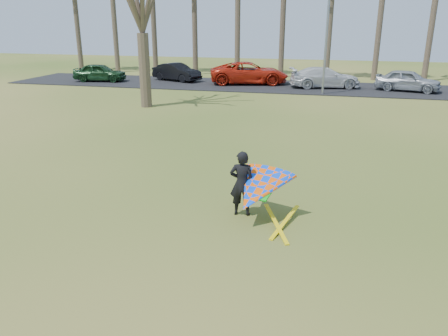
% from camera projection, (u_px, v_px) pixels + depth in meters
% --- Properties ---
extents(ground, '(100.00, 100.00, 0.00)m').
position_uv_depth(ground, '(204.00, 238.00, 10.37)').
color(ground, '#295412').
rests_on(ground, ground).
extents(parking_strip, '(46.00, 7.00, 0.06)m').
position_uv_depth(parking_strip, '(297.00, 87.00, 33.32)').
color(parking_strip, black).
rests_on(parking_strip, ground).
extents(streetlight, '(2.28, 0.18, 8.00)m').
position_uv_depth(streetlight, '(330.00, 27.00, 28.63)').
color(streetlight, gray).
rests_on(streetlight, ground).
extents(car_0, '(4.43, 2.28, 1.44)m').
position_uv_depth(car_0, '(100.00, 72.00, 35.97)').
color(car_0, '#173A1C').
rests_on(car_0, parking_strip).
extents(car_1, '(4.58, 3.05, 1.43)m').
position_uv_depth(car_1, '(177.00, 72.00, 36.28)').
color(car_1, black).
rests_on(car_1, parking_strip).
extents(car_2, '(6.59, 4.13, 1.70)m').
position_uv_depth(car_2, '(249.00, 73.00, 34.49)').
color(car_2, red).
rests_on(car_2, parking_strip).
extents(car_3, '(5.51, 3.29, 1.50)m').
position_uv_depth(car_3, '(325.00, 77.00, 32.61)').
color(car_3, silver).
rests_on(car_3, parking_strip).
extents(car_4, '(4.73, 2.86, 1.51)m').
position_uv_depth(car_4, '(408.00, 80.00, 31.02)').
color(car_4, '#93999F').
rests_on(car_4, parking_strip).
extents(kite_flyer, '(2.13, 2.39, 2.02)m').
position_uv_depth(kite_flyer, '(255.00, 189.00, 11.07)').
color(kite_flyer, black).
rests_on(kite_flyer, ground).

